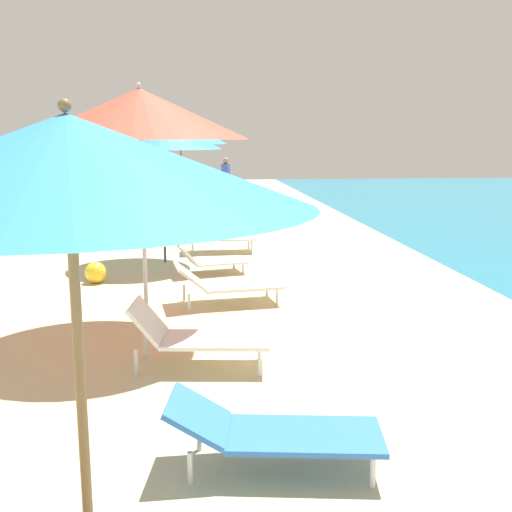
{
  "coord_description": "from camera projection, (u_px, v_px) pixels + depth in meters",
  "views": [
    {
      "loc": [
        -0.65,
        5.65,
        2.37
      ],
      "look_at": [
        -0.04,
        11.5,
        1.22
      ],
      "focal_mm": 43.37,
      "sensor_mm": 36.0,
      "label": 1
    }
  ],
  "objects": [
    {
      "name": "beach_ball",
      "position": [
        96.0,
        272.0,
        10.11
      ],
      "size": [
        0.35,
        0.35,
        0.35
      ],
      "primitive_type": "sphere",
      "color": "yellow",
      "rests_on": "ground"
    },
    {
      "name": "lounger_fourth_inland",
      "position": [
        196.0,
        335.0,
        6.38
      ],
      "size": [
        1.48,
        0.76,
        0.7
      ],
      "rotation": [
        0.0,
        0.0,
        -0.11
      ],
      "color": "white",
      "rests_on": "ground"
    },
    {
      "name": "person_walking_near",
      "position": [
        226.0,
        176.0,
        21.56
      ],
      "size": [
        0.32,
        0.41,
        1.64
      ],
      "rotation": [
        0.0,
        0.0,
        2.82
      ],
      "color": "#262628",
      "rests_on": "ground"
    },
    {
      "name": "umbrella_fourth",
      "position": [
        140.0,
        114.0,
        7.08
      ],
      "size": [
        2.52,
        2.52,
        2.97
      ],
      "color": "silver",
      "rests_on": "ground"
    },
    {
      "name": "lounger_fourth_shoreside",
      "position": [
        226.0,
        283.0,
        8.82
      ],
      "size": [
        1.57,
        0.87,
        0.61
      ],
      "rotation": [
        0.0,
        0.0,
        0.13
      ],
      "color": "white",
      "rests_on": "ground"
    },
    {
      "name": "lounger_fifth_inland",
      "position": [
        209.0,
        259.0,
        10.8
      ],
      "size": [
        1.3,
        0.9,
        0.55
      ],
      "rotation": [
        0.0,
        0.0,
        0.24
      ],
      "color": "white",
      "rests_on": "ground"
    },
    {
      "name": "lounger_farthest_shoreside",
      "position": [
        221.0,
        214.0,
        17.25
      ],
      "size": [
        1.27,
        0.71,
        0.47
      ],
      "rotation": [
        0.0,
        0.0,
        -0.02
      ],
      "color": "yellow",
      "rests_on": "ground"
    },
    {
      "name": "lounger_third_shoreside",
      "position": [
        273.0,
        430.0,
        4.43
      ],
      "size": [
        1.61,
        0.79,
        0.53
      ],
      "rotation": [
        0.0,
        0.0,
        -0.14
      ],
      "color": "blue",
      "rests_on": "ground"
    },
    {
      "name": "umbrella_fifth",
      "position": [
        162.0,
        133.0,
        11.35
      ],
      "size": [
        2.21,
        2.21,
        2.77
      ],
      "color": "#4C4C51",
      "rests_on": "ground"
    },
    {
      "name": "lounger_farthest_inland",
      "position": [
        207.0,
        226.0,
        14.9
      ],
      "size": [
        1.3,
        0.7,
        0.53
      ],
      "rotation": [
        0.0,
        0.0,
        0.01
      ],
      "color": "white",
      "rests_on": "ground"
    },
    {
      "name": "umbrella_farthest",
      "position": [
        180.0,
        131.0,
        15.5
      ],
      "size": [
        2.33,
        2.33,
        2.86
      ],
      "color": "olive",
      "rests_on": "ground"
    },
    {
      "name": "umbrella_third",
      "position": [
        68.0,
        162.0,
        2.69
      ],
      "size": [
        2.21,
        2.21,
        2.53
      ],
      "color": "olive",
      "rests_on": "ground"
    },
    {
      "name": "lounger_fifth_shoreside",
      "position": [
        219.0,
        236.0,
        12.78
      ],
      "size": [
        1.38,
        0.68,
        0.69
      ],
      "rotation": [
        0.0,
        0.0,
        0.01
      ],
      "color": "white",
      "rests_on": "ground"
    }
  ]
}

